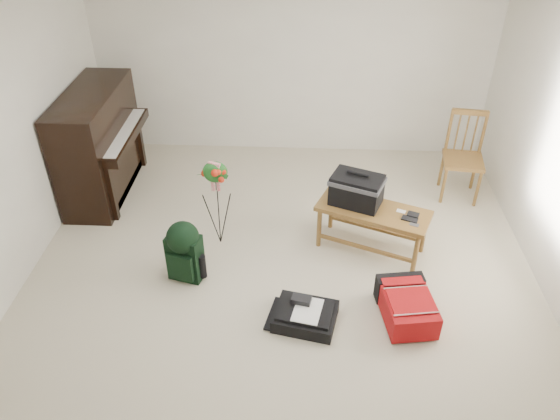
# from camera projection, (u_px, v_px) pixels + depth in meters

# --- Properties ---
(floor) EXTENTS (5.00, 5.50, 0.01)m
(floor) POSITION_uv_depth(u_px,v_px,m) (281.00, 285.00, 5.29)
(floor) COLOR beige
(floor) RESTS_ON ground
(ceiling) EXTENTS (5.00, 5.50, 0.01)m
(ceiling) POSITION_uv_depth(u_px,v_px,m) (281.00, 24.00, 3.84)
(ceiling) COLOR white
(ceiling) RESTS_ON wall_back
(wall_back) EXTENTS (5.00, 0.04, 2.50)m
(wall_back) POSITION_uv_depth(u_px,v_px,m) (292.00, 59.00, 6.80)
(wall_back) COLOR white
(wall_back) RESTS_ON floor
(piano) EXTENTS (0.71, 1.50, 1.25)m
(piano) POSITION_uv_depth(u_px,v_px,m) (100.00, 146.00, 6.33)
(piano) COLOR black
(piano) RESTS_ON floor
(bench) EXTENTS (1.21, 0.83, 0.86)m
(bench) POSITION_uv_depth(u_px,v_px,m) (361.00, 199.00, 5.42)
(bench) COLOR brown
(bench) RESTS_ON floor
(dining_chair) EXTENTS (0.50, 0.50, 1.03)m
(dining_chair) POSITION_uv_depth(u_px,v_px,m) (463.00, 157.00, 6.31)
(dining_chair) COLOR brown
(dining_chair) RESTS_ON floor
(red_suitcase) EXTENTS (0.51, 0.68, 0.27)m
(red_suitcase) POSITION_uv_depth(u_px,v_px,m) (406.00, 302.00, 4.90)
(red_suitcase) COLOR red
(red_suitcase) RESTS_ON floor
(black_duffel) EXTENTS (0.62, 0.53, 0.23)m
(black_duffel) POSITION_uv_depth(u_px,v_px,m) (305.00, 315.00, 4.85)
(black_duffel) COLOR black
(black_duffel) RESTS_ON floor
(green_backpack) EXTENTS (0.36, 0.33, 0.64)m
(green_backpack) POSITION_uv_depth(u_px,v_px,m) (184.00, 249.00, 5.19)
(green_backpack) COLOR black
(green_backpack) RESTS_ON floor
(flower_stand) EXTENTS (0.41, 0.41, 1.01)m
(flower_stand) POSITION_uv_depth(u_px,v_px,m) (218.00, 204.00, 5.55)
(flower_stand) COLOR black
(flower_stand) RESTS_ON floor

